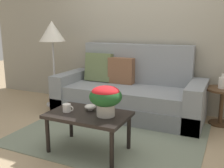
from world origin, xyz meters
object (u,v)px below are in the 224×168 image
object	(u,v)px
potted_plant	(106,97)
snack_bowl	(90,107)
couch	(128,94)
table_vase	(223,82)
coffee_mug	(67,108)
floor_lamp	(52,35)
coffee_table	(88,118)
side_table	(222,100)

from	to	relation	value
potted_plant	snack_bowl	distance (m)	0.31
couch	snack_bowl	bearing A→B (deg)	-88.46
table_vase	couch	bearing A→B (deg)	-174.57
coffee_mug	snack_bowl	xyz separation A→B (m)	(0.20, 0.16, -0.01)
couch	floor_lamp	size ratio (longest dim) A/B	1.57
coffee_mug	table_vase	world-z (taller)	table_vase
couch	coffee_mug	xyz separation A→B (m)	(-0.17, -1.42, 0.16)
potted_plant	table_vase	world-z (taller)	potted_plant
coffee_table	coffee_mug	xyz separation A→B (m)	(-0.24, -0.05, 0.10)
couch	coffee_mug	world-z (taller)	couch
couch	snack_bowl	size ratio (longest dim) A/B	17.35
floor_lamp	table_vase	bearing A→B (deg)	5.06
coffee_table	coffee_mug	size ratio (longest dim) A/B	6.64
floor_lamp	coffee_mug	bearing A→B (deg)	-48.24
side_table	coffee_mug	bearing A→B (deg)	-134.82
couch	coffee_table	world-z (taller)	couch
coffee_mug	snack_bowl	world-z (taller)	coffee_mug
snack_bowl	side_table	bearing A→B (deg)	46.11
snack_bowl	table_vase	bearing A→B (deg)	46.30
floor_lamp	potted_plant	distance (m)	2.11
coffee_mug	snack_bowl	distance (m)	0.26
couch	side_table	xyz separation A→B (m)	(1.36, 0.13, 0.04)
snack_bowl	couch	bearing A→B (deg)	91.54
couch	potted_plant	distance (m)	1.42
table_vase	floor_lamp	bearing A→B (deg)	-174.94
table_vase	snack_bowl	bearing A→B (deg)	-133.70
potted_plant	coffee_table	bearing A→B (deg)	-176.21
side_table	coffee_mug	size ratio (longest dim) A/B	3.97
potted_plant	coffee_mug	size ratio (longest dim) A/B	2.61
coffee_table	potted_plant	xyz separation A→B (m)	(0.20, 0.01, 0.26)
coffee_table	side_table	bearing A→B (deg)	49.11
couch	coffee_table	distance (m)	1.37
coffee_mug	table_vase	xyz separation A→B (m)	(1.53, 1.55, 0.12)
side_table	potted_plant	xyz separation A→B (m)	(-1.09, -1.48, 0.29)
floor_lamp	snack_bowl	bearing A→B (deg)	-39.86
floor_lamp	coffee_mug	world-z (taller)	floor_lamp
couch	side_table	bearing A→B (deg)	5.38
couch	potted_plant	world-z (taller)	couch
coffee_table	coffee_mug	distance (m)	0.27
potted_plant	coffee_mug	distance (m)	0.48
coffee_table	floor_lamp	distance (m)	2.06
couch	table_vase	world-z (taller)	couch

